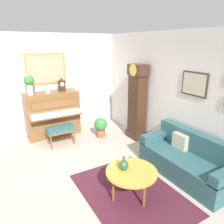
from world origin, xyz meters
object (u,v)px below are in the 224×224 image
object	(u,v)px
grandfather_clock	(137,104)
potted_plant	(101,126)
coffee_table	(131,172)
green_jug	(124,165)
couch	(187,160)
mantel_clock	(62,85)
piano_bench	(61,130)
flower_vase	(29,83)
piano	(53,114)
teacup	(48,92)

from	to	relation	value
grandfather_clock	potted_plant	size ratio (longest dim) A/B	3.62
coffee_table	green_jug	xyz separation A→B (m)	(-0.11, -0.09, 0.12)
couch	mantel_clock	world-z (taller)	mantel_clock
piano_bench	coffee_table	bearing A→B (deg)	10.06
flower_vase	potted_plant	distance (m)	2.20
flower_vase	coffee_table	bearing A→B (deg)	16.39
piano	green_jug	size ratio (longest dim) A/B	6.00
grandfather_clock	couch	bearing A→B (deg)	-5.23
green_jug	potted_plant	xyz separation A→B (m)	(-2.29, 0.75, -0.22)
couch	potted_plant	xyz separation A→B (m)	(-2.48, -0.65, 0.01)
piano	teacup	xyz separation A→B (m)	(0.06, -0.09, 0.64)
piano	grandfather_clock	distance (m)	2.37
piano_bench	teacup	xyz separation A→B (m)	(-0.68, -0.07, 0.86)
couch	green_jug	xyz separation A→B (m)	(-0.18, -1.40, 0.23)
mantel_clock	flower_vase	size ratio (longest dim) A/B	0.66
flower_vase	teacup	world-z (taller)	flower_vase
mantel_clock	potted_plant	distance (m)	1.58
piano_bench	mantel_clock	distance (m)	1.29
grandfather_clock	teacup	size ratio (longest dim) A/B	17.50
coffee_table	teacup	distance (m)	3.33
couch	coffee_table	size ratio (longest dim) A/B	2.16
coffee_table	grandfather_clock	bearing A→B (deg)	141.58
flower_vase	mantel_clock	bearing A→B (deg)	89.97
potted_plant	flower_vase	bearing A→B (deg)	-117.48
grandfather_clock	mantel_clock	world-z (taller)	grandfather_clock
couch	piano	bearing A→B (deg)	-152.45
piano	piano_bench	world-z (taller)	piano
piano	piano_bench	bearing A→B (deg)	-1.64
piano	coffee_table	bearing A→B (deg)	7.44
teacup	coffee_table	bearing A→B (deg)	9.14
teacup	mantel_clock	bearing A→B (deg)	97.77
couch	potted_plant	bearing A→B (deg)	-165.35
potted_plant	green_jug	bearing A→B (deg)	-18.07
coffee_table	potted_plant	world-z (taller)	potted_plant
coffee_table	piano_bench	bearing A→B (deg)	-169.94
piano	grandfather_clock	xyz separation A→B (m)	(1.37, 1.91, 0.34)
mantel_clock	green_jug	size ratio (longest dim) A/B	1.58
mantel_clock	teacup	size ratio (longest dim) A/B	3.28
green_jug	coffee_table	bearing A→B (deg)	39.36
couch	mantel_clock	xyz separation A→B (m)	(-3.31, -1.41, 1.10)
couch	green_jug	distance (m)	1.43
piano	mantel_clock	world-z (taller)	mantel_clock
potted_plant	grandfather_clock	bearing A→B (deg)	57.34
green_jug	flower_vase	bearing A→B (deg)	-164.57
grandfather_clock	teacup	distance (m)	2.41
coffee_table	mantel_clock	xyz separation A→B (m)	(-3.24, -0.10, 0.99)
teacup	potted_plant	world-z (taller)	teacup
flower_vase	potted_plant	world-z (taller)	flower_vase
teacup	green_jug	size ratio (longest dim) A/B	0.48
grandfather_clock	mantel_clock	distance (m)	2.14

